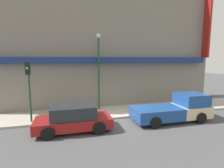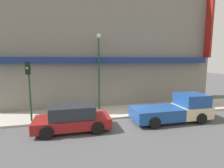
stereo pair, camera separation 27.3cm
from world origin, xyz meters
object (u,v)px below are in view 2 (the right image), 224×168
pickup_truck (176,109)px  street_lamp (99,63)px  parked_car (73,118)px  traffic_light (29,81)px  fire_hydrant (75,113)px

pickup_truck → street_lamp: street_lamp is taller
street_lamp → parked_car: bearing=-121.1°
street_lamp → traffic_light: size_ratio=1.55×
fire_hydrant → traffic_light: traffic_light is taller
pickup_truck → parked_car: bearing=-177.8°
street_lamp → traffic_light: street_lamp is taller
fire_hydrant → traffic_light: (-2.82, -0.15, 2.33)m
parked_car → fire_hydrant: (0.18, 1.91, -0.27)m
traffic_light → street_lamp: bearing=21.4°
parked_car → pickup_truck: bearing=-1.6°
parked_car → fire_hydrant: size_ratio=6.35×
parked_car → street_lamp: street_lamp is taller
parked_car → street_lamp: bearing=57.3°
fire_hydrant → traffic_light: size_ratio=0.18×
pickup_truck → parked_car: 6.89m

